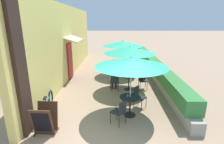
{
  "coord_description": "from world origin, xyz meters",
  "views": [
    {
      "loc": [
        0.27,
        -4.07,
        3.33
      ],
      "look_at": [
        0.15,
        3.88,
        1.0
      ],
      "focal_mm": 28.0,
      "sensor_mm": 36.0,
      "label": 1
    }
  ],
  "objects_px": {
    "cafe_chair_mid_right": "(143,79)",
    "cafe_chair_far_right": "(129,69)",
    "patio_umbrella_near": "(131,62)",
    "coffee_cup_far": "(123,62)",
    "patio_table_mid": "(129,80)",
    "patio_umbrella_far": "(123,43)",
    "cafe_chair_mid_left": "(115,81)",
    "bicycle_leaning": "(48,104)",
    "menu_board": "(45,119)",
    "coffee_cup_mid": "(126,75)",
    "coffee_cup_near": "(128,96)",
    "patio_table_far": "(122,67)",
    "patio_table_near": "(130,102)",
    "cafe_chair_near_left": "(120,111)",
    "patio_umbrella_mid": "(130,50)",
    "cafe_chair_far_left": "(116,65)",
    "seated_patron_mid_left": "(114,77)",
    "cafe_chair_near_right": "(138,95)"
  },
  "relations": [
    {
      "from": "cafe_chair_mid_right",
      "to": "cafe_chair_far_right",
      "type": "xyz_separation_m",
      "value": [
        -0.54,
        1.79,
        0.0
      ]
    },
    {
      "from": "patio_umbrella_near",
      "to": "coffee_cup_far",
      "type": "bearing_deg",
      "value": 90.4
    },
    {
      "from": "patio_table_mid",
      "to": "patio_umbrella_far",
      "type": "distance_m",
      "value": 2.95
    },
    {
      "from": "cafe_chair_mid_left",
      "to": "bicycle_leaning",
      "type": "xyz_separation_m",
      "value": [
        -2.47,
        -2.27,
        -0.16
      ]
    },
    {
      "from": "bicycle_leaning",
      "to": "menu_board",
      "type": "bearing_deg",
      "value": -82.32
    },
    {
      "from": "cafe_chair_mid_right",
      "to": "patio_umbrella_far",
      "type": "relative_size",
      "value": 0.35
    },
    {
      "from": "coffee_cup_mid",
      "to": "patio_umbrella_far",
      "type": "distance_m",
      "value": 2.83
    },
    {
      "from": "coffee_cup_near",
      "to": "cafe_chair_mid_left",
      "type": "relative_size",
      "value": 0.1
    },
    {
      "from": "patio_table_mid",
      "to": "patio_table_far",
      "type": "bearing_deg",
      "value": 94.82
    },
    {
      "from": "cafe_chair_mid_left",
      "to": "patio_table_far",
      "type": "bearing_deg",
      "value": 74.72
    },
    {
      "from": "patio_table_near",
      "to": "cafe_chair_mid_right",
      "type": "distance_m",
      "value": 2.78
    },
    {
      "from": "cafe_chair_near_left",
      "to": "patio_umbrella_near",
      "type": "bearing_deg",
      "value": 6.07
    },
    {
      "from": "coffee_cup_near",
      "to": "patio_table_mid",
      "type": "xyz_separation_m",
      "value": [
        0.25,
        2.53,
        -0.25
      ]
    },
    {
      "from": "patio_umbrella_near",
      "to": "cafe_chair_near_left",
      "type": "relative_size",
      "value": 2.85
    },
    {
      "from": "patio_table_mid",
      "to": "patio_umbrella_mid",
      "type": "bearing_deg",
      "value": 180.0
    },
    {
      "from": "cafe_chair_far_left",
      "to": "cafe_chair_far_right",
      "type": "xyz_separation_m",
      "value": [
        0.77,
        -1.23,
        0.0
      ]
    },
    {
      "from": "patio_table_far",
      "to": "cafe_chair_far_right",
      "type": "relative_size",
      "value": 0.87
    },
    {
      "from": "coffee_cup_far",
      "to": "bicycle_leaning",
      "type": "height_order",
      "value": "coffee_cup_far"
    },
    {
      "from": "patio_table_near",
      "to": "bicycle_leaning",
      "type": "distance_m",
      "value": 3.04
    },
    {
      "from": "coffee_cup_near",
      "to": "seated_patron_mid_left",
      "type": "distance_m",
      "value": 2.55
    },
    {
      "from": "patio_table_near",
      "to": "patio_table_mid",
      "type": "height_order",
      "value": "same"
    },
    {
      "from": "patio_table_near",
      "to": "menu_board",
      "type": "xyz_separation_m",
      "value": [
        -2.68,
        -1.07,
        -0.07
      ]
    },
    {
      "from": "cafe_chair_near_left",
      "to": "coffee_cup_far",
      "type": "bearing_deg",
      "value": 34.57
    },
    {
      "from": "patio_umbrella_far",
      "to": "bicycle_leaning",
      "type": "xyz_separation_m",
      "value": [
        -2.97,
        -4.94,
        -1.65
      ]
    },
    {
      "from": "seated_patron_mid_left",
      "to": "cafe_chair_far_left",
      "type": "relative_size",
      "value": 1.44
    },
    {
      "from": "cafe_chair_far_left",
      "to": "patio_umbrella_mid",
      "type": "bearing_deg",
      "value": -15.19
    },
    {
      "from": "cafe_chair_mid_right",
      "to": "patio_table_far",
      "type": "bearing_deg",
      "value": -73.75
    },
    {
      "from": "patio_umbrella_near",
      "to": "menu_board",
      "type": "xyz_separation_m",
      "value": [
        -2.68,
        -1.07,
        -1.55
      ]
    },
    {
      "from": "patio_table_near",
      "to": "patio_umbrella_mid",
      "type": "height_order",
      "value": "patio_umbrella_mid"
    },
    {
      "from": "patio_table_near",
      "to": "cafe_chair_near_left",
      "type": "bearing_deg",
      "value": -121.89
    },
    {
      "from": "patio_umbrella_far",
      "to": "bicycle_leaning",
      "type": "height_order",
      "value": "patio_umbrella_far"
    },
    {
      "from": "coffee_cup_near",
      "to": "patio_table_far",
      "type": "xyz_separation_m",
      "value": [
        0.03,
        5.07,
        -0.25
      ]
    },
    {
      "from": "patio_table_mid",
      "to": "patio_umbrella_far",
      "type": "xyz_separation_m",
      "value": [
        -0.21,
        2.54,
        1.49
      ]
    },
    {
      "from": "patio_umbrella_near",
      "to": "cafe_chair_far_right",
      "type": "xyz_separation_m",
      "value": [
        0.32,
        4.44,
        -1.49
      ]
    },
    {
      "from": "seated_patron_mid_left",
      "to": "cafe_chair_far_left",
      "type": "bearing_deg",
      "value": 83.01
    },
    {
      "from": "cafe_chair_far_right",
      "to": "bicycle_leaning",
      "type": "xyz_separation_m",
      "value": [
        -3.35,
        -4.33,
        -0.16
      ]
    },
    {
      "from": "patio_table_near",
      "to": "cafe_chair_far_left",
      "type": "xyz_separation_m",
      "value": [
        -0.45,
        5.66,
        -0.0
      ]
    },
    {
      "from": "patio_table_near",
      "to": "cafe_chair_far_left",
      "type": "height_order",
      "value": "cafe_chair_far_left"
    },
    {
      "from": "coffee_cup_far",
      "to": "patio_umbrella_mid",
      "type": "bearing_deg",
      "value": -86.02
    },
    {
      "from": "seated_patron_mid_left",
      "to": "patio_table_far",
      "type": "bearing_deg",
      "value": 74.07
    },
    {
      "from": "cafe_chair_mid_right",
      "to": "patio_umbrella_far",
      "type": "distance_m",
      "value": 2.98
    },
    {
      "from": "patio_table_near",
      "to": "cafe_chair_mid_right",
      "type": "height_order",
      "value": "cafe_chair_mid_right"
    },
    {
      "from": "patio_umbrella_near",
      "to": "patio_table_far",
      "type": "height_order",
      "value": "patio_umbrella_near"
    },
    {
      "from": "patio_table_far",
      "to": "coffee_cup_far",
      "type": "height_order",
      "value": "coffee_cup_far"
    },
    {
      "from": "patio_umbrella_far",
      "to": "patio_table_mid",
      "type": "bearing_deg",
      "value": -85.18
    },
    {
      "from": "cafe_chair_near_right",
      "to": "cafe_chair_mid_right",
      "type": "xyz_separation_m",
      "value": [
        0.48,
        2.03,
        0.0
      ]
    },
    {
      "from": "cafe_chair_far_left",
      "to": "coffee_cup_far",
      "type": "xyz_separation_m",
      "value": [
        0.41,
        -0.45,
        0.25
      ]
    },
    {
      "from": "cafe_chair_near_right",
      "to": "patio_umbrella_far",
      "type": "height_order",
      "value": "patio_umbrella_far"
    },
    {
      "from": "coffee_cup_mid",
      "to": "coffee_cup_far",
      "type": "height_order",
      "value": "same"
    },
    {
      "from": "patio_table_far",
      "to": "patio_umbrella_far",
      "type": "bearing_deg",
      "value": -90.0
    }
  ]
}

